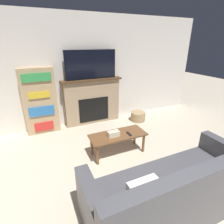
% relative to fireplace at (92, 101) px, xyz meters
% --- Properties ---
extents(wall_back, '(6.68, 0.06, 2.70)m').
position_rel_fireplace_xyz_m(wall_back, '(-0.08, 0.14, 0.75)').
color(wall_back, silver).
rests_on(wall_back, ground_plane).
extents(fireplace, '(1.55, 0.28, 1.19)m').
position_rel_fireplace_xyz_m(fireplace, '(0.00, 0.00, 0.00)').
color(fireplace, tan).
rests_on(fireplace, ground_plane).
extents(tv, '(1.28, 0.03, 0.70)m').
position_rel_fireplace_xyz_m(tv, '(-0.00, -0.02, 0.94)').
color(tv, black).
rests_on(tv, fireplace).
extents(couch, '(2.26, 0.90, 0.90)m').
position_rel_fireplace_xyz_m(couch, '(0.08, -3.01, -0.30)').
color(couch, '#4C4C51').
rests_on(couch, ground_plane).
extents(coffee_table, '(1.08, 0.45, 0.42)m').
position_rel_fireplace_xyz_m(coffee_table, '(-0.02, -1.59, -0.24)').
color(coffee_table, brown).
rests_on(coffee_table, ground_plane).
extents(tissue_box, '(0.22, 0.12, 0.10)m').
position_rel_fireplace_xyz_m(tissue_box, '(-0.12, -1.61, -0.13)').
color(tissue_box, beige).
rests_on(tissue_box, coffee_table).
extents(remote_control, '(0.04, 0.15, 0.02)m').
position_rel_fireplace_xyz_m(remote_control, '(0.17, -1.67, -0.17)').
color(remote_control, black).
rests_on(remote_control, coffee_table).
extents(bookshelf, '(0.74, 0.29, 1.55)m').
position_rel_fireplace_xyz_m(bookshelf, '(-1.27, -0.02, 0.17)').
color(bookshelf, tan).
rests_on(bookshelf, ground_plane).
extents(storage_basket, '(0.40, 0.40, 0.25)m').
position_rel_fireplace_xyz_m(storage_basket, '(1.17, -0.43, -0.47)').
color(storage_basket, tan).
rests_on(storage_basket, ground_plane).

